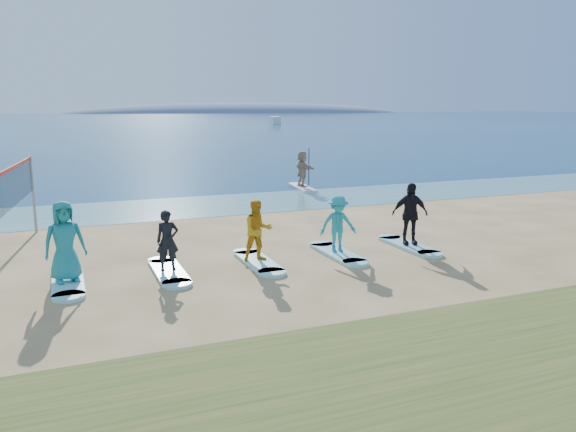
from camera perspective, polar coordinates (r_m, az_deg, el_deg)
name	(u,v)px	position (r m, az deg, el deg)	size (l,w,h in m)	color
ground	(333,273)	(14.05, 4.55, -5.76)	(600.00, 600.00, 0.00)	tan
shallow_water	(220,205)	(23.66, -6.90, 1.16)	(600.00, 600.00, 0.00)	teal
ocean	(80,120)	(172.15, -20.35, 9.12)	(600.00, 600.00, 0.00)	navy
island_ridge	(247,113)	(327.99, -4.23, 10.41)	(220.00, 56.00, 18.00)	slate
volleyball_net	(1,196)	(15.49, -27.14, 1.85)	(1.13, 9.03, 2.50)	gray
paddleboard	(302,187)	(28.05, 1.46, 2.91)	(0.70, 3.00, 0.12)	silver
paddleboarder	(302,169)	(27.93, 1.47, 4.82)	(1.63, 0.52, 1.76)	tan
boat_offshore_b	(275,124)	(128.53, -1.36, 9.33)	(1.76, 5.27, 1.66)	silver
surfboard_0	(68,283)	(14.06, -21.46, -6.32)	(0.70, 2.20, 0.09)	#95E3E7
student_0	(65,241)	(13.81, -21.75, -2.41)	(0.92, 0.60, 1.88)	teal
surfboard_1	(169,272)	(14.24, -12.01, -5.55)	(0.70, 2.20, 0.09)	#95E3E7
student_1	(168,241)	(14.04, -12.14, -2.45)	(0.54, 0.36, 1.49)	black
surfboard_2	(258,262)	(14.80, -3.06, -4.68)	(0.70, 2.20, 0.09)	#95E3E7
student_2	(258,230)	(14.59, -3.09, -1.48)	(0.78, 0.61, 1.61)	orange
surfboard_3	(337,253)	(15.69, 5.04, -3.79)	(0.70, 2.20, 0.09)	#95E3E7
student_3	(338,224)	(15.49, 5.10, -0.81)	(1.02, 0.59, 1.58)	teal
surfboard_4	(408,246)	(16.85, 12.14, -2.95)	(0.70, 2.20, 0.09)	#95E3E7
student_4	(410,214)	(16.65, 12.27, 0.22)	(1.06, 0.44, 1.81)	black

